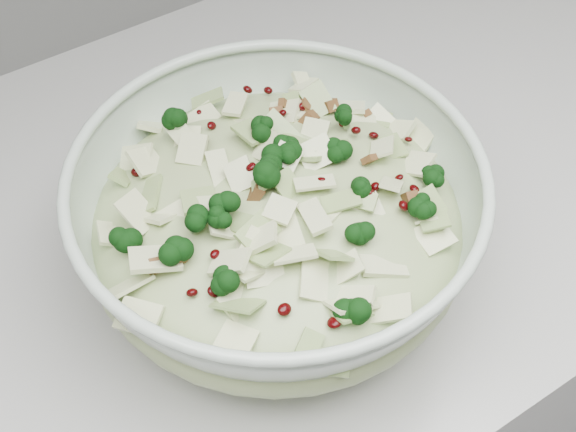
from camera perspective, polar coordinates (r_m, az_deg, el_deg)
name	(u,v)px	position (r m, az deg, el deg)	size (l,w,h in m)	color
mixing_bowl	(277,225)	(0.61, -0.76, -0.65)	(0.37, 0.37, 0.12)	silver
salad	(277,208)	(0.60, -0.78, 0.58)	(0.39, 0.39, 0.12)	#B1C184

